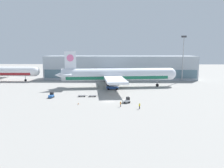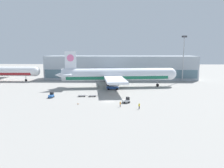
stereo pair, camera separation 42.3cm
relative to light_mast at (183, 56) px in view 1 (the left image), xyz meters
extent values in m
plane|color=gray|center=(-39.35, -49.40, -14.56)|extent=(400.00, 400.00, 0.00)
cube|color=#9EA8B2|center=(-34.87, 11.62, -7.56)|extent=(90.00, 18.00, 14.00)
cube|color=slate|center=(-34.87, 2.52, -10.71)|extent=(88.20, 0.20, 4.90)
cylinder|color=#9EA0A5|center=(0.00, 0.00, -2.37)|extent=(0.50, 0.50, 24.38)
cube|color=#333338|center=(0.00, 0.00, 10.32)|extent=(2.80, 0.50, 1.00)
cylinder|color=silver|center=(-36.47, -19.82, -8.46)|extent=(52.31, 12.43, 5.80)
cube|color=#196B4C|center=(-36.47, -19.82, -9.77)|extent=(48.17, 11.78, 1.45)
sphere|color=silver|center=(-10.69, -16.47, -8.46)|extent=(5.68, 5.68, 5.68)
cone|color=silver|center=(-62.26, -23.16, -8.46)|extent=(7.04, 6.28, 5.51)
cube|color=silver|center=(-58.13, -22.62, -1.56)|extent=(5.21, 1.10, 8.00)
cylinder|color=pink|center=(-58.13, -22.62, -0.60)|extent=(3.24, 0.96, 3.20)
cube|color=silver|center=(-59.16, -22.76, -7.88)|extent=(5.24, 13.35, 0.50)
cube|color=silver|center=(-39.05, -20.15, -9.19)|extent=(14.10, 48.63, 0.90)
cylinder|color=#9EA0A5|center=(-37.75, -30.15, -10.99)|extent=(4.52, 3.32, 2.80)
cylinder|color=#9EA0A5|center=(-40.34, -10.15, -10.99)|extent=(4.52, 3.32, 2.80)
cylinder|color=#9EA0A5|center=(-16.87, -17.28, -11.91)|extent=(0.36, 0.36, 4.00)
cylinder|color=black|center=(-16.87, -17.28, -13.91)|extent=(1.40, 1.06, 1.30)
cylinder|color=#9EA0A5|center=(-40.18, -23.52, -11.91)|extent=(0.36, 0.36, 4.00)
cylinder|color=black|center=(-40.18, -23.52, -13.91)|extent=(1.40, 1.06, 1.30)
cylinder|color=#9EA0A5|center=(-41.01, -17.18, -11.91)|extent=(0.36, 0.36, 4.00)
cylinder|color=black|center=(-41.01, -17.18, -13.91)|extent=(1.40, 1.06, 1.30)
sphere|color=white|center=(-83.02, -1.57, -8.97)|extent=(5.21, 5.21, 5.21)
cylinder|color=#9EA0A5|center=(-88.74, -1.57, -12.13)|extent=(0.33, 0.33, 3.67)
cylinder|color=black|center=(-88.74, -1.57, -13.97)|extent=(1.19, 0.83, 1.19)
cube|color=#284C99|center=(-38.60, -26.31, -13.76)|extent=(5.54, 3.64, 0.70)
cube|color=#B2B2B7|center=(-38.60, -26.31, -10.29)|extent=(5.27, 3.46, 0.30)
cube|color=yellow|center=(-38.60, -26.31, -9.74)|extent=(5.27, 3.46, 0.08)
cube|color=#284C99|center=(-38.60, -26.31, -11.85)|extent=(4.24, 0.71, 3.25)
cube|color=#284C99|center=(-38.60, -26.31, -11.85)|extent=(4.24, 0.71, 3.25)
cylinder|color=black|center=(-36.86, -24.58, -14.11)|extent=(0.94, 0.47, 0.90)
cylinder|color=black|center=(-36.47, -27.55, -14.11)|extent=(0.94, 0.47, 0.90)
cylinder|color=black|center=(-40.72, -25.08, -14.11)|extent=(0.94, 0.47, 0.90)
cylinder|color=black|center=(-40.34, -28.05, -14.11)|extent=(0.94, 0.47, 0.90)
cube|color=#2D66B7|center=(-60.87, -44.38, -13.86)|extent=(1.67, 2.45, 0.80)
cube|color=black|center=(-60.79, -43.73, -13.01)|extent=(1.34, 1.04, 0.90)
cube|color=black|center=(-60.72, -43.16, -14.14)|extent=(1.27, 0.31, 0.24)
cylinder|color=black|center=(-61.47, -43.50, -14.26)|extent=(0.31, 0.62, 0.60)
cylinder|color=black|center=(-60.08, -43.67, -14.26)|extent=(0.31, 0.62, 0.60)
cylinder|color=black|center=(-61.66, -45.09, -14.26)|extent=(0.31, 0.62, 0.60)
cylinder|color=black|center=(-60.27, -45.26, -14.26)|extent=(0.31, 0.62, 0.60)
cube|color=silver|center=(-33.30, -51.61, -13.86)|extent=(2.62, 2.04, 0.80)
cube|color=black|center=(-32.69, -51.42, -13.01)|extent=(1.24, 1.46, 0.90)
cube|color=black|center=(-32.13, -51.24, -14.14)|extent=(0.54, 1.25, 0.24)
cylinder|color=black|center=(-32.75, -50.70, -14.26)|extent=(0.64, 0.41, 0.60)
cylinder|color=black|center=(-32.32, -52.03, -14.26)|extent=(0.64, 0.41, 0.60)
cylinder|color=black|center=(-34.28, -51.20, -14.26)|extent=(0.64, 0.41, 0.60)
cylinder|color=black|center=(-33.86, -52.53, -14.26)|extent=(0.64, 0.41, 0.60)
cube|color=#56565B|center=(-49.79, -42.01, -14.14)|extent=(2.95, 1.80, 0.12)
cube|color=#56565B|center=(-47.95, -41.81, -14.14)|extent=(0.90, 0.18, 0.08)
cylinder|color=black|center=(-48.88, -41.27, -14.38)|extent=(0.37, 0.18, 0.36)
cylinder|color=black|center=(-48.74, -42.54, -14.38)|extent=(0.37, 0.18, 0.36)
cylinder|color=black|center=(-50.83, -41.49, -14.38)|extent=(0.37, 0.18, 0.36)
cylinder|color=black|center=(-50.69, -42.75, -14.38)|extent=(0.37, 0.18, 0.36)
cube|color=#56565B|center=(-45.74, -42.03, -14.14)|extent=(2.95, 1.80, 0.12)
cube|color=#56565B|center=(-43.90, -41.83, -14.14)|extent=(0.90, 0.18, 0.08)
cylinder|color=black|center=(-44.83, -41.29, -14.38)|extent=(0.37, 0.18, 0.36)
cylinder|color=black|center=(-44.69, -42.56, -14.38)|extent=(0.37, 0.18, 0.36)
cylinder|color=black|center=(-46.78, -41.51, -14.38)|extent=(0.37, 0.18, 0.36)
cylinder|color=black|center=(-46.64, -42.78, -14.38)|extent=(0.37, 0.18, 0.36)
cylinder|color=black|center=(-35.27, -56.90, -14.15)|extent=(0.14, 0.14, 0.83)
cylinder|color=black|center=(-35.20, -56.71, -14.15)|extent=(0.14, 0.14, 0.83)
cube|color=orange|center=(-35.24, -56.81, -13.43)|extent=(0.33, 0.41, 0.62)
cylinder|color=orange|center=(-35.32, -57.03, -13.39)|extent=(0.09, 0.09, 0.56)
cylinder|color=orange|center=(-35.15, -56.58, -13.39)|extent=(0.09, 0.09, 0.56)
sphere|color=#846047|center=(-35.24, -56.81, -13.00)|extent=(0.22, 0.22, 0.22)
sphere|color=yellow|center=(-35.24, -56.81, -12.94)|extent=(0.21, 0.21, 0.21)
cylinder|color=black|center=(-29.47, -59.11, -14.13)|extent=(0.14, 0.14, 0.86)
cylinder|color=black|center=(-29.63, -59.23, -14.13)|extent=(0.14, 0.14, 0.86)
cube|color=yellow|center=(-29.55, -59.17, -13.37)|extent=(0.42, 0.39, 0.65)
cylinder|color=yellow|center=(-29.36, -59.03, -13.34)|extent=(0.09, 0.09, 0.58)
cylinder|color=yellow|center=(-29.75, -59.32, -13.34)|extent=(0.09, 0.09, 0.58)
sphere|color=#846047|center=(-29.55, -59.17, -12.93)|extent=(0.23, 0.23, 0.23)
sphere|color=yellow|center=(-29.55, -59.17, -12.87)|extent=(0.22, 0.22, 0.22)
cube|color=black|center=(-49.03, -53.97, -14.54)|extent=(0.40, 0.40, 0.04)
cone|color=orange|center=(-49.03, -53.97, -14.22)|extent=(0.32, 0.32, 0.61)
cylinder|color=white|center=(-49.03, -53.97, -14.19)|extent=(0.19, 0.19, 0.09)
camera|label=1|loc=(-36.04, -123.05, 2.98)|focal=35.00mm
camera|label=2|loc=(-35.61, -123.04, 2.98)|focal=35.00mm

